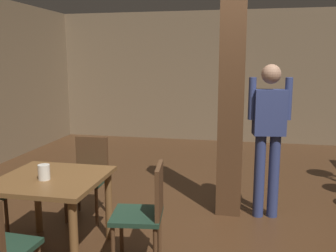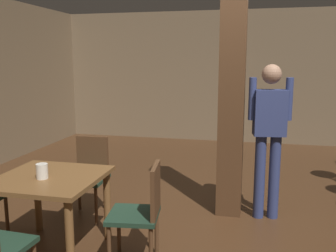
# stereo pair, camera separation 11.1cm
# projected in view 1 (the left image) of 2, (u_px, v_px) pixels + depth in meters

# --- Properties ---
(ground_plane) EXTENTS (10.80, 10.80, 0.00)m
(ground_plane) POSITION_uv_depth(u_px,v_px,m) (226.00, 230.00, 3.93)
(ground_plane) COLOR #422816
(wall_back) EXTENTS (8.00, 0.10, 2.80)m
(wall_back) POSITION_uv_depth(u_px,v_px,m) (239.00, 77.00, 8.02)
(wall_back) COLOR #756047
(wall_back) RESTS_ON ground_plane
(pillar) EXTENTS (0.28, 0.28, 2.80)m
(pillar) POSITION_uv_depth(u_px,v_px,m) (231.00, 93.00, 4.18)
(pillar) COLOR #4C301C
(pillar) RESTS_ON ground_plane
(dining_table) EXTENTS (0.91, 0.91, 0.73)m
(dining_table) POSITION_uv_depth(u_px,v_px,m) (52.00, 191.00, 3.35)
(dining_table) COLOR brown
(dining_table) RESTS_ON ground_plane
(chair_north) EXTENTS (0.44, 0.44, 0.89)m
(chair_north) POSITION_uv_depth(u_px,v_px,m) (89.00, 173.00, 4.22)
(chair_north) COLOR #1E3828
(chair_north) RESTS_ON ground_plane
(chair_east) EXTENTS (0.47, 0.47, 0.89)m
(chair_east) POSITION_uv_depth(u_px,v_px,m) (146.00, 210.00, 3.19)
(chair_east) COLOR #1E3828
(chair_east) RESTS_ON ground_plane
(napkin_cup) EXTENTS (0.10, 0.10, 0.13)m
(napkin_cup) POSITION_uv_depth(u_px,v_px,m) (44.00, 172.00, 3.25)
(napkin_cup) COLOR silver
(napkin_cup) RESTS_ON dining_table
(standing_person) EXTENTS (0.47, 0.25, 1.72)m
(standing_person) POSITION_uv_depth(u_px,v_px,m) (269.00, 130.00, 4.12)
(standing_person) COLOR navy
(standing_person) RESTS_ON ground_plane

